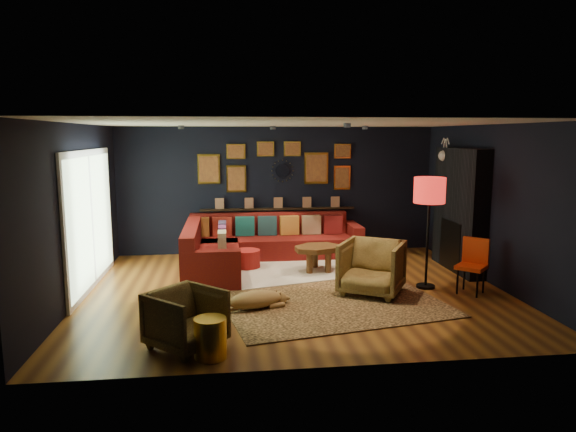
{
  "coord_description": "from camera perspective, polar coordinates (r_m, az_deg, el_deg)",
  "views": [
    {
      "loc": [
        -1.06,
        -7.77,
        2.42
      ],
      "look_at": [
        -0.08,
        0.3,
        1.14
      ],
      "focal_mm": 32.0,
      "sensor_mm": 36.0,
      "label": 1
    }
  ],
  "objects": [
    {
      "name": "floor",
      "position": [
        8.2,
        0.83,
        -8.23
      ],
      "size": [
        6.5,
        6.5,
        0.0
      ],
      "primitive_type": "plane",
      "color": "#9C5F22",
      "rests_on": "ground"
    },
    {
      "name": "dog",
      "position": [
        7.3,
        -3.68,
        -8.91
      ],
      "size": [
        1.18,
        0.82,
        0.34
      ],
      "primitive_type": null,
      "rotation": [
        0.0,
        0.0,
        0.3
      ],
      "color": "#9F7044",
      "rests_on": "leopard_rug"
    },
    {
      "name": "sectional",
      "position": [
        9.81,
        -4.16,
        -3.44
      ],
      "size": [
        3.41,
        2.69,
        0.86
      ],
      "color": "maroon",
      "rests_on": "ground"
    },
    {
      "name": "armchair_left",
      "position": [
        6.09,
        -11.25,
        -10.87
      ],
      "size": [
        1.0,
        1.0,
        0.75
      ],
      "primitive_type": "imported",
      "rotation": [
        0.0,
        0.0,
        0.82
      ],
      "color": "#BB9341",
      "rests_on": "ground"
    },
    {
      "name": "fireplace",
      "position": [
        9.71,
        18.49,
        0.19
      ],
      "size": [
        0.31,
        1.6,
        2.2
      ],
      "color": "black",
      "rests_on": "ground"
    },
    {
      "name": "sunburst_mirror",
      "position": [
        10.57,
        -0.6,
        5.03
      ],
      "size": [
        0.47,
        0.16,
        0.47
      ],
      "color": "silver",
      "rests_on": "room_walls"
    },
    {
      "name": "shag_rug",
      "position": [
        9.26,
        0.19,
        -6.12
      ],
      "size": [
        2.62,
        2.17,
        0.03
      ],
      "primitive_type": "cube",
      "rotation": [
        0.0,
        0.0,
        0.26
      ],
      "color": "white",
      "rests_on": "ground"
    },
    {
      "name": "orange_chair",
      "position": [
        8.45,
        19.88,
        -4.73
      ],
      "size": [
        0.57,
        0.57,
        0.85
      ],
      "rotation": [
        0.0,
        0.0,
        -0.78
      ],
      "color": "black",
      "rests_on": "ground"
    },
    {
      "name": "gold_stool",
      "position": [
        5.85,
        -8.62,
        -13.24
      ],
      "size": [
        0.36,
        0.36,
        0.45
      ],
      "primitive_type": "cylinder",
      "color": "yellow",
      "rests_on": "ground"
    },
    {
      "name": "gallery_wall",
      "position": [
        10.55,
        -1.21,
        5.6
      ],
      "size": [
        3.15,
        0.04,
        1.02
      ],
      "color": "yellow",
      "rests_on": "room_walls"
    },
    {
      "name": "room_walls",
      "position": [
        7.88,
        0.86,
        2.9
      ],
      "size": [
        6.5,
        6.5,
        6.5
      ],
      "color": "black",
      "rests_on": "ground"
    },
    {
      "name": "pouf",
      "position": [
        9.46,
        -4.59,
        -4.73
      ],
      "size": [
        0.49,
        0.49,
        0.32
      ],
      "primitive_type": "cylinder",
      "color": "#A51D1B",
      "rests_on": "shag_rug"
    },
    {
      "name": "ceiling_spots",
      "position": [
        8.63,
        0.14,
        9.86
      ],
      "size": [
        3.3,
        2.5,
        0.06
      ],
      "color": "black",
      "rests_on": "room_walls"
    },
    {
      "name": "sliding_door",
      "position": [
        8.74,
        -21.1,
        -0.36
      ],
      "size": [
        0.06,
        2.8,
        2.2
      ],
      "color": "white",
      "rests_on": "ground"
    },
    {
      "name": "armchair_right",
      "position": [
        8.0,
        9.29,
        -5.4
      ],
      "size": [
        1.19,
        1.17,
        0.92
      ],
      "primitive_type": "imported",
      "rotation": [
        0.0,
        0.0,
        -0.53
      ],
      "color": "#BB9341",
      "rests_on": "ground"
    },
    {
      "name": "coffee_table",
      "position": [
        9.18,
        3.28,
        -3.89
      ],
      "size": [
        1.07,
        0.94,
        0.44
      ],
      "rotation": [
        0.0,
        0.0,
        0.38
      ],
      "color": "brown",
      "rests_on": "shag_rug"
    },
    {
      "name": "ledge",
      "position": [
        10.61,
        -1.11,
        0.8
      ],
      "size": [
        3.2,
        0.12,
        0.04
      ],
      "primitive_type": "cube",
      "color": "black",
      "rests_on": "room_walls"
    },
    {
      "name": "floor_lamp",
      "position": [
        8.33,
        15.44,
        2.29
      ],
      "size": [
        0.49,
        0.49,
        1.78
      ],
      "color": "black",
      "rests_on": "ground"
    },
    {
      "name": "leopard_rug",
      "position": [
        7.59,
        4.99,
        -9.63
      ],
      "size": [
        3.47,
        2.77,
        0.02
      ],
      "primitive_type": "cube",
      "rotation": [
        0.0,
        0.0,
        0.19
      ],
      "color": "tan",
      "rests_on": "ground"
    },
    {
      "name": "deer_head",
      "position": [
        10.09,
        17.8,
        6.41
      ],
      "size": [
        0.5,
        0.28,
        0.45
      ],
      "color": "white",
      "rests_on": "fireplace"
    }
  ]
}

